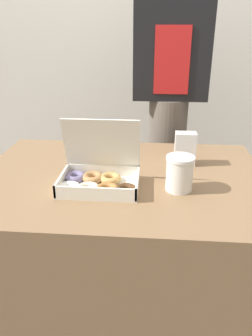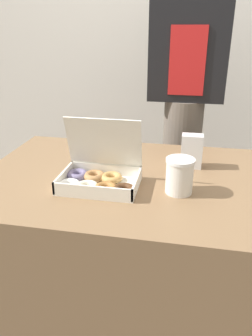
% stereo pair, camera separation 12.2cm
% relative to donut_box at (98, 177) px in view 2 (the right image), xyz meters
% --- Properties ---
extents(ground_plane, '(14.00, 14.00, 0.00)m').
position_rel_donut_box_xyz_m(ground_plane, '(0.08, 0.11, -0.74)').
color(ground_plane, '#665B51').
extents(wall_back, '(10.00, 0.05, 2.60)m').
position_rel_donut_box_xyz_m(wall_back, '(0.08, 1.53, 0.56)').
color(wall_back, silver).
rests_on(wall_back, ground_plane).
extents(table, '(1.19, 0.85, 0.70)m').
position_rel_donut_box_xyz_m(table, '(0.08, 0.11, -0.39)').
color(table, brown).
rests_on(table, ground_plane).
extents(donut_box, '(0.31, 0.22, 0.26)m').
position_rel_donut_box_xyz_m(donut_box, '(0.00, 0.00, 0.00)').
color(donut_box, white).
rests_on(donut_box, table).
extents(coffee_cup, '(0.11, 0.11, 0.13)m').
position_rel_donut_box_xyz_m(coffee_cup, '(0.31, 0.01, 0.03)').
color(coffee_cup, silver).
rests_on(coffee_cup, table).
extents(napkin_holder, '(0.09, 0.06, 0.15)m').
position_rel_donut_box_xyz_m(napkin_holder, '(0.35, 0.26, 0.03)').
color(napkin_holder, silver).
rests_on(napkin_holder, table).
extents(person_customer, '(0.42, 0.23, 1.65)m').
position_rel_donut_box_xyz_m(person_customer, '(0.30, 0.85, 0.15)').
color(person_customer, '#665B51').
rests_on(person_customer, ground_plane).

